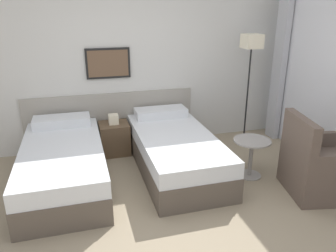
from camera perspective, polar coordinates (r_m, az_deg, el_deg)
The scene contains 8 objects.
ground_plane at distance 3.60m, azimuth 1.20°, elevation -15.32°, with size 16.00×16.00×0.00m, color gray.
wall_headboard at distance 5.02m, azimuth -6.03°, elevation 11.03°, with size 10.00×0.10×2.70m.
bed_near_door at distance 4.25m, azimuth -17.74°, elevation -6.32°, with size 0.96×2.00×0.64m.
bed_near_window at distance 4.41m, azimuth 1.20°, elevation -4.33°, with size 0.96×2.00×0.64m.
nightstand at distance 4.95m, azimuth -9.30°, elevation -2.02°, with size 0.43×0.41×0.60m.
floor_lamp at distance 5.07m, azimuth 14.26°, elevation 12.34°, with size 0.26×0.26×1.71m.
side_table at distance 4.32m, azimuth 14.31°, elevation -4.18°, with size 0.47×0.47×0.51m.
armchair at distance 4.23m, azimuth 24.66°, elevation -6.78°, with size 0.86×0.86×0.95m.
Camera 1 is at (-0.87, -2.80, 2.09)m, focal length 35.00 mm.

